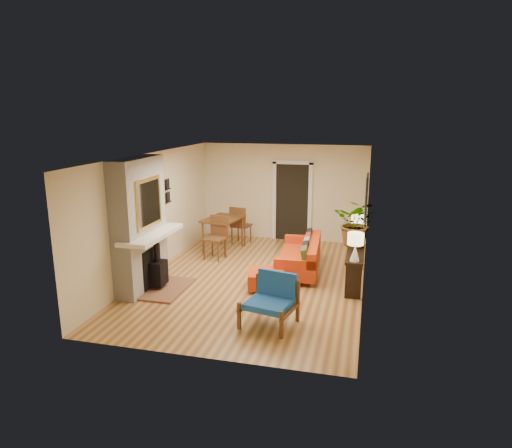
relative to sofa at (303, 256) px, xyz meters
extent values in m
plane|color=tan|center=(-0.92, -0.74, -0.34)|extent=(6.50, 6.50, 0.00)
plane|color=white|center=(-0.92, -0.74, 2.26)|extent=(6.50, 6.50, 0.00)
plane|color=beige|center=(-0.92, 2.51, 0.96)|extent=(4.50, 0.00, 4.50)
plane|color=beige|center=(-0.92, -3.99, 0.96)|extent=(4.50, 0.00, 4.50)
plane|color=beige|center=(-3.17, -0.74, 0.96)|extent=(0.00, 6.50, 6.50)
plane|color=beige|center=(1.33, -0.74, 0.96)|extent=(0.00, 6.50, 6.50)
cube|color=black|center=(-0.67, 2.48, 0.71)|extent=(0.88, 0.06, 2.10)
cube|color=white|center=(-1.16, 2.47, 0.71)|extent=(0.10, 0.08, 2.18)
cube|color=white|center=(-0.18, 2.47, 0.71)|extent=(0.10, 0.08, 2.18)
cube|color=white|center=(-0.67, 2.47, 1.79)|extent=(1.08, 0.08, 0.10)
cube|color=black|center=(1.30, -0.34, 1.41)|extent=(0.04, 0.85, 0.95)
cube|color=slate|center=(1.27, -0.34, 1.41)|extent=(0.01, 0.70, 0.80)
cube|color=black|center=(-3.13, -0.39, 1.08)|extent=(0.06, 0.95, 0.02)
cube|color=black|center=(-3.13, -0.39, 1.38)|extent=(0.06, 0.95, 0.02)
cube|color=white|center=(-2.96, -1.74, 1.52)|extent=(0.42, 1.50, 1.48)
cube|color=white|center=(-2.96, -1.74, 0.22)|extent=(0.42, 1.50, 1.12)
cube|color=white|center=(-2.71, -1.74, 0.78)|extent=(0.60, 1.68, 0.08)
cube|color=black|center=(-2.75, -1.74, 0.11)|extent=(0.03, 0.72, 0.78)
cube|color=brown|center=(-2.45, -1.74, -0.32)|extent=(0.75, 1.30, 0.04)
cube|color=black|center=(-2.63, -1.74, 0.00)|extent=(0.30, 0.36, 0.48)
cylinder|color=black|center=(-2.63, -1.74, 0.44)|extent=(0.10, 0.10, 0.40)
cube|color=gold|center=(-2.74, -1.74, 1.41)|extent=(0.04, 0.95, 0.95)
cube|color=silver|center=(-2.72, -1.74, 1.41)|extent=(0.01, 0.82, 0.82)
cylinder|color=silver|center=(-0.35, -0.89, -0.29)|extent=(0.04, 0.04, 0.09)
cylinder|color=silver|center=(0.30, -0.85, -0.29)|extent=(0.04, 0.04, 0.09)
cylinder|color=silver|center=(-0.46, 0.85, -0.29)|extent=(0.04, 0.04, 0.09)
cylinder|color=silver|center=(0.20, 0.89, -0.29)|extent=(0.04, 0.04, 0.09)
cube|color=#B84111|center=(-0.08, 0.00, -0.11)|extent=(0.96, 2.02, 0.28)
cube|color=#B84111|center=(0.25, 0.02, 0.20)|extent=(0.30, 1.98, 0.33)
cube|color=#B84111|center=(-0.02, -0.90, 0.13)|extent=(0.85, 0.22, 0.19)
cube|color=#B84111|center=(-0.13, 0.90, 0.13)|extent=(0.85, 0.22, 0.19)
cube|color=#404C20|center=(0.16, -0.74, 0.24)|extent=(0.21, 0.39, 0.39)
cube|color=black|center=(0.14, -0.37, 0.24)|extent=(0.21, 0.39, 0.39)
cube|color=gray|center=(0.12, 0.01, 0.24)|extent=(0.21, 0.39, 0.39)
cube|color=maroon|center=(0.10, 0.34, 0.24)|extent=(0.21, 0.39, 0.39)
cube|color=black|center=(0.08, 0.71, 0.24)|extent=(0.21, 0.39, 0.39)
cylinder|color=silver|center=(-0.77, -1.52, -0.31)|extent=(0.04, 0.04, 0.06)
cylinder|color=silver|center=(-0.21, -1.39, -0.31)|extent=(0.04, 0.04, 0.06)
cylinder|color=silver|center=(-0.90, -0.96, -0.31)|extent=(0.04, 0.04, 0.06)
cylinder|color=silver|center=(-0.34, -0.83, -0.31)|extent=(0.04, 0.04, 0.06)
cube|color=#B84111|center=(-0.55, -1.17, -0.13)|extent=(0.85, 0.85, 0.30)
cube|color=brown|center=(-0.51, -2.65, -0.03)|extent=(0.22, 0.77, 0.05)
cube|color=brown|center=(-0.59, -2.99, -0.11)|extent=(0.06, 0.06, 0.46)
cube|color=brown|center=(-0.44, -2.32, 0.02)|extent=(0.06, 0.06, 0.73)
cube|color=brown|center=(0.22, -2.81, -0.03)|extent=(0.22, 0.77, 0.05)
cube|color=brown|center=(0.14, -3.15, -0.11)|extent=(0.06, 0.06, 0.46)
cube|color=brown|center=(0.29, -2.48, 0.02)|extent=(0.06, 0.06, 0.73)
cube|color=#1C6AA8|center=(-0.15, -2.73, 0.03)|extent=(0.81, 0.78, 0.10)
cube|color=#1C6AA8|center=(-0.08, -2.43, 0.28)|extent=(0.71, 0.32, 0.43)
cube|color=brown|center=(-2.19, 1.09, 0.48)|extent=(0.95, 1.22, 0.04)
cylinder|color=brown|center=(-2.58, 0.68, 0.06)|extent=(0.06, 0.06, 0.80)
cylinder|color=brown|center=(-1.97, 0.57, 0.06)|extent=(0.06, 0.06, 0.80)
cylinder|color=brown|center=(-2.41, 1.61, 0.06)|extent=(0.06, 0.06, 0.80)
cylinder|color=brown|center=(-1.80, 1.50, 0.06)|extent=(0.06, 0.06, 0.80)
cube|color=brown|center=(-2.15, 0.35, 0.16)|extent=(0.54, 0.54, 0.04)
cube|color=brown|center=(-2.12, 0.57, 0.43)|extent=(0.46, 0.12, 0.51)
cylinder|color=brown|center=(-2.37, 0.20, -0.10)|extent=(0.04, 0.04, 0.49)
cylinder|color=brown|center=(-2.00, 0.14, -0.10)|extent=(0.04, 0.04, 0.49)
cylinder|color=brown|center=(-2.31, 0.57, -0.10)|extent=(0.04, 0.04, 0.49)
cylinder|color=brown|center=(-1.94, 0.51, -0.10)|extent=(0.04, 0.04, 0.49)
cube|color=brown|center=(-1.90, 1.77, 0.16)|extent=(0.54, 0.54, 0.04)
cube|color=brown|center=(-1.94, 1.55, 0.43)|extent=(0.46, 0.12, 0.51)
cylinder|color=brown|center=(-2.12, 1.62, -0.10)|extent=(0.04, 0.04, 0.49)
cylinder|color=brown|center=(-1.75, 1.55, -0.10)|extent=(0.04, 0.04, 0.49)
cylinder|color=brown|center=(-2.06, 1.99, -0.10)|extent=(0.04, 0.04, 0.49)
cylinder|color=brown|center=(-1.69, 1.92, -0.10)|extent=(0.04, 0.04, 0.49)
cube|color=black|center=(1.15, -0.44, 0.36)|extent=(0.34, 1.85, 0.05)
cube|color=black|center=(1.15, -1.29, 0.00)|extent=(0.30, 0.04, 0.68)
cube|color=black|center=(1.15, 0.41, 0.00)|extent=(0.30, 0.04, 0.68)
cone|color=white|center=(1.15, -1.20, 0.53)|extent=(0.18, 0.18, 0.30)
cylinder|color=white|center=(1.15, -1.20, 0.71)|extent=(0.03, 0.03, 0.06)
cylinder|color=#FFEABF|center=(1.15, -1.20, 0.81)|extent=(0.30, 0.30, 0.22)
cone|color=white|center=(1.15, 0.29, 0.53)|extent=(0.18, 0.18, 0.30)
cylinder|color=white|center=(1.15, 0.29, 0.71)|extent=(0.03, 0.03, 0.06)
cylinder|color=#FFEABF|center=(1.15, 0.29, 0.81)|extent=(0.30, 0.30, 0.22)
imported|color=#1E5919|center=(1.14, -0.19, 0.88)|extent=(1.05, 0.96, 0.99)
camera|label=1|loc=(1.34, -9.52, 3.10)|focal=32.00mm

